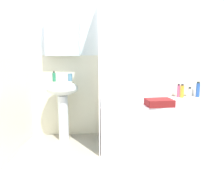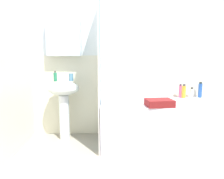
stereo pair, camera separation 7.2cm
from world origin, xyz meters
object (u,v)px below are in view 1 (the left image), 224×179
object	(u,v)px
sink	(63,97)
conditioner_bottle	(198,90)
bathtub	(158,122)
soap_dispenser	(54,77)
toothbrush_cup	(70,77)
towel_folded	(159,102)
body_wash_bottle	(190,92)
shampoo_bottle	(178,91)
lotion_bottle	(182,91)

from	to	relation	value
sink	conditioner_bottle	distance (m)	2.01
bathtub	sink	bearing A→B (deg)	172.29
sink	soap_dispenser	distance (m)	0.31
sink	bathtub	xyz separation A→B (m)	(1.32, -0.18, -0.33)
toothbrush_cup	soap_dispenser	bearing A→B (deg)	-167.98
sink	towel_folded	bearing A→B (deg)	-19.16
soap_dispenser	body_wash_bottle	bearing A→B (deg)	3.94
toothbrush_cup	shampoo_bottle	bearing A→B (deg)	2.87
toothbrush_cup	lotion_bottle	world-z (taller)	toothbrush_cup
toothbrush_cup	lotion_bottle	distance (m)	1.65
conditioner_bottle	shampoo_bottle	size ratio (longest dim) A/B	1.15
conditioner_bottle	towel_folded	size ratio (longest dim) A/B	0.73
body_wash_bottle	shampoo_bottle	world-z (taller)	shampoo_bottle
shampoo_bottle	towel_folded	xyz separation A→B (m)	(-0.46, -0.55, -0.05)
bathtub	towel_folded	bearing A→B (deg)	-105.99
toothbrush_cup	conditioner_bottle	world-z (taller)	toothbrush_cup
toothbrush_cup	lotion_bottle	size ratio (longest dim) A/B	0.52
soap_dispenser	toothbrush_cup	distance (m)	0.22
conditioner_bottle	lotion_bottle	distance (m)	0.26
sink	shampoo_bottle	xyz separation A→B (m)	(1.70, 0.12, 0.06)
sink	bathtub	world-z (taller)	sink
sink	toothbrush_cup	xyz separation A→B (m)	(0.11, 0.04, 0.28)
toothbrush_cup	sink	bearing A→B (deg)	-159.96
conditioner_bottle	towel_folded	distance (m)	0.94
soap_dispenser	shampoo_bottle	size ratio (longest dim) A/B	0.72
sink	shampoo_bottle	world-z (taller)	sink
shampoo_bottle	soap_dispenser	bearing A→B (deg)	-176.04
conditioner_bottle	towel_folded	world-z (taller)	conditioner_bottle
sink	body_wash_bottle	world-z (taller)	sink
toothbrush_cup	towel_folded	size ratio (longest dim) A/B	0.33
toothbrush_cup	bathtub	bearing A→B (deg)	-10.16
shampoo_bottle	toothbrush_cup	bearing A→B (deg)	-177.13
lotion_bottle	shampoo_bottle	world-z (taller)	lotion_bottle
lotion_bottle	soap_dispenser	bearing A→B (deg)	-176.96
soap_dispenser	conditioner_bottle	xyz separation A→B (m)	(2.11, 0.13, -0.21)
shampoo_bottle	conditioner_bottle	bearing A→B (deg)	0.72
toothbrush_cup	shampoo_bottle	distance (m)	1.61
toothbrush_cup	conditioner_bottle	size ratio (longest dim) A/B	0.46
soap_dispenser	sink	bearing A→B (deg)	3.35
conditioner_bottle	lotion_bottle	bearing A→B (deg)	-173.24
bathtub	shampoo_bottle	xyz separation A→B (m)	(0.38, 0.30, 0.38)
body_wash_bottle	shampoo_bottle	distance (m)	0.18
toothbrush_cup	shampoo_bottle	world-z (taller)	toothbrush_cup
lotion_bottle	shampoo_bottle	bearing A→B (deg)	149.40
conditioner_bottle	lotion_bottle	xyz separation A→B (m)	(-0.26, -0.03, -0.01)
toothbrush_cup	lotion_bottle	bearing A→B (deg)	1.86
soap_dispenser	towel_folded	world-z (taller)	soap_dispenser
soap_dispenser	bathtub	xyz separation A→B (m)	(1.42, -0.17, -0.61)
sink	body_wash_bottle	xyz separation A→B (m)	(1.88, 0.13, 0.03)
soap_dispenser	towel_folded	size ratio (longest dim) A/B	0.46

